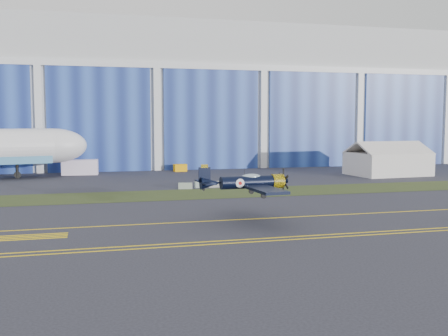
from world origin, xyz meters
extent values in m
plane|color=#30303A|center=(0.00, 0.00, 0.00)|extent=(260.00, 260.00, 0.00)
cube|color=#475128|center=(0.00, 14.00, 0.02)|extent=(260.00, 10.00, 0.02)
cube|color=silver|center=(0.00, 72.00, 15.00)|extent=(220.00, 45.00, 30.00)
cube|color=navy|center=(0.00, 49.20, 10.00)|extent=(220.00, 0.60, 20.00)
cube|color=silver|center=(0.00, 49.15, 20.60)|extent=(220.00, 0.70, 1.20)
cube|color=yellow|center=(0.00, -5.00, 0.01)|extent=(200.00, 0.20, 0.02)
cube|color=yellow|center=(0.00, -14.50, 0.01)|extent=(80.00, 0.20, 0.02)
cube|color=yellow|center=(0.00, -13.50, 0.01)|extent=(80.00, 0.20, 0.02)
cube|color=white|center=(-14.74, 44.27, 1.37)|extent=(6.52, 3.00, 2.75)
cube|color=#FFAE09|center=(3.93, 45.94, 0.71)|extent=(2.56, 1.75, 1.41)
cube|color=gray|center=(0.15, 19.50, 0.45)|extent=(2.07, 0.91, 0.90)
cube|color=#879D93|center=(2.69, 20.51, 0.45)|extent=(2.07, 0.93, 0.90)
cube|color=gray|center=(4.73, 20.33, 0.45)|extent=(2.05, 0.78, 0.90)
camera|label=1|loc=(-13.08, -53.91, 9.64)|focal=42.00mm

